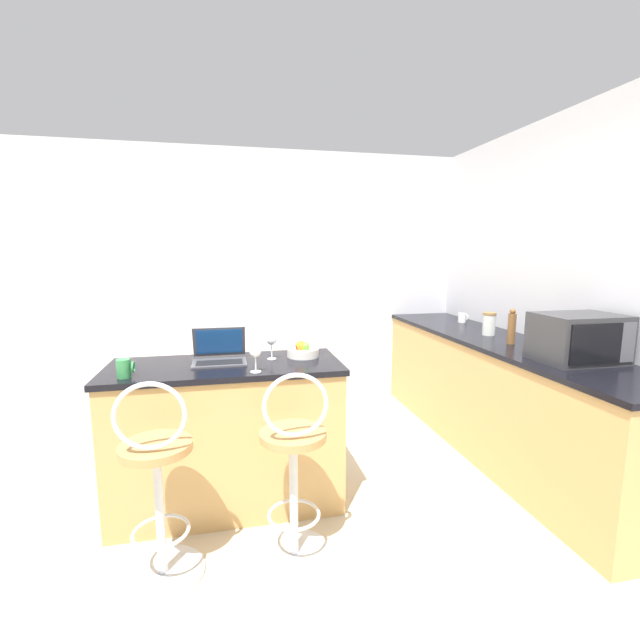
% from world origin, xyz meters
% --- Properties ---
extents(ground_plane, '(20.00, 20.00, 0.00)m').
position_xyz_m(ground_plane, '(0.00, 0.00, 0.00)').
color(ground_plane, '#BCAD8E').
extents(wall_back, '(12.00, 0.06, 2.60)m').
position_xyz_m(wall_back, '(0.00, 2.41, 1.30)').
color(wall_back, silver).
rests_on(wall_back, ground_plane).
extents(breakfast_bar, '(1.40, 0.60, 0.92)m').
position_xyz_m(breakfast_bar, '(-0.40, 0.59, 0.46)').
color(breakfast_bar, tan).
rests_on(breakfast_bar, ground_plane).
extents(counter_right, '(0.66, 2.91, 0.92)m').
position_xyz_m(counter_right, '(1.72, 0.94, 0.46)').
color(counter_right, tan).
rests_on(counter_right, ground_plane).
extents(bar_stool_near, '(0.40, 0.40, 1.02)m').
position_xyz_m(bar_stool_near, '(-0.73, 0.00, 0.48)').
color(bar_stool_near, silver).
rests_on(bar_stool_near, ground_plane).
extents(bar_stool_far, '(0.40, 0.40, 1.02)m').
position_xyz_m(bar_stool_far, '(-0.07, 0.00, 0.48)').
color(bar_stool_far, silver).
rests_on(bar_stool_far, ground_plane).
extents(laptop, '(0.32, 0.26, 0.21)m').
position_xyz_m(laptop, '(-0.43, 0.66, 0.97)').
color(laptop, '#47474C').
rests_on(laptop, breakfast_bar).
extents(microwave, '(0.49, 0.36, 0.30)m').
position_xyz_m(microwave, '(1.75, 0.20, 1.06)').
color(microwave, '#2D2D30').
rests_on(microwave, counter_right).
extents(mug_white, '(0.09, 0.07, 0.09)m').
position_xyz_m(mug_white, '(1.86, 1.73, 0.96)').
color(mug_white, white).
rests_on(mug_white, counter_right).
extents(wine_glass_short, '(0.07, 0.07, 0.16)m').
position_xyz_m(wine_glass_short, '(-0.11, 0.65, 1.03)').
color(wine_glass_short, silver).
rests_on(wine_glass_short, breakfast_bar).
extents(pepper_mill, '(0.06, 0.06, 0.27)m').
position_xyz_m(pepper_mill, '(1.68, 0.74, 1.04)').
color(pepper_mill, brown).
rests_on(pepper_mill, counter_right).
extents(mug_green, '(0.09, 0.07, 0.10)m').
position_xyz_m(mug_green, '(-0.93, 0.41, 0.97)').
color(mug_green, '#338447').
rests_on(mug_green, breakfast_bar).
extents(storage_jar, '(0.11, 0.11, 0.19)m').
position_xyz_m(storage_jar, '(1.72, 1.09, 1.01)').
color(storage_jar, silver).
rests_on(storage_jar, counter_right).
extents(fruit_bowl, '(0.21, 0.21, 0.11)m').
position_xyz_m(fruit_bowl, '(0.09, 0.67, 0.95)').
color(fruit_bowl, silver).
rests_on(fruit_bowl, breakfast_bar).
extents(wine_glass_tall, '(0.07, 0.07, 0.15)m').
position_xyz_m(wine_glass_tall, '(-0.23, 0.36, 1.03)').
color(wine_glass_tall, silver).
rests_on(wine_glass_tall, breakfast_bar).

